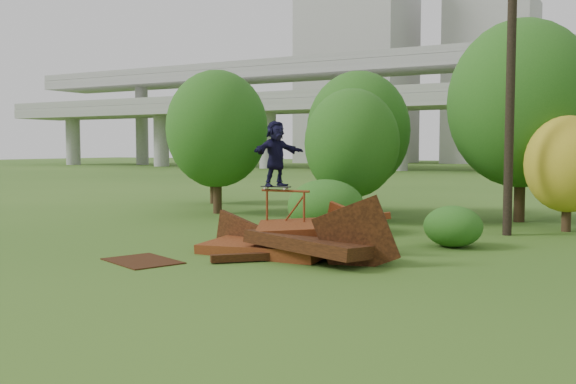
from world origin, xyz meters
The scene contains 18 objects.
ground centered at (0.00, 0.00, 0.00)m, with size 240.00×240.00×0.00m, color #2D5116.
scrap_pile centered at (-0.34, 1.55, 0.37)m, with size 5.84×3.40×2.06m.
grind_rail centered at (-0.89, 2.01, 1.08)m, with size 1.39×0.14×1.66m.
skateboard centered at (-1.17, 1.99, 1.73)m, with size 0.82×0.26×0.08m.
skater centered at (-1.17, 1.99, 2.61)m, with size 1.61×0.51×1.74m, color black.
flat_plate centered at (-3.22, -0.93, 0.01)m, with size 1.88×1.34×0.03m, color #32190A.
tree_0 centered at (-8.24, 9.31, 3.54)m, with size 4.24×4.24×5.98m.
tree_1 centered at (-2.91, 11.76, 3.45)m, with size 4.23×4.23×5.89m.
tree_2 centered at (-2.05, 9.11, 2.91)m, with size 3.50×3.50×4.93m.
tree_3 centered at (3.37, 12.26, 4.37)m, with size 5.39×5.39×7.48m.
tree_4 centered at (5.19, 10.12, 2.22)m, with size 2.76×2.76×3.82m.
tree_6 centered at (-11.18, 13.12, 2.69)m, with size 3.28×3.28×4.58m.
shrub_left centered at (-1.57, 5.91, 0.87)m, with size 2.52×2.33×1.75m, color #1B4E15.
shrub_right centered at (2.79, 5.00, 0.58)m, with size 1.64×1.50×1.16m, color #1B4E15.
utility_pole centered at (3.66, 8.24, 5.13)m, with size 1.40×0.28×10.12m.
freeway_overpass centered at (0.00, 62.92, 10.32)m, with size 160.00×15.00×13.70m.
building_left centered at (-38.00, 95.00, 17.50)m, with size 18.00×16.00×35.00m, color #9E9E99.
building_right centered at (-16.00, 102.00, 14.00)m, with size 14.00×14.00×28.00m, color #9E9E99.
Camera 1 is at (7.35, -12.70, 2.78)m, focal length 40.00 mm.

